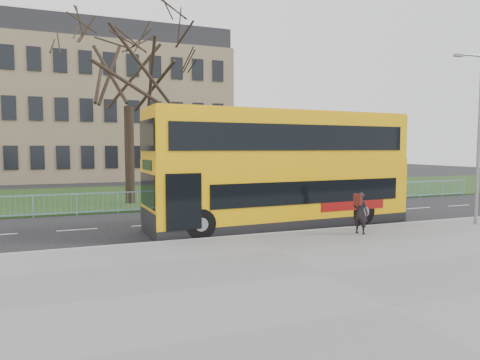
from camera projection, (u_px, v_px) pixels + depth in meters
The scene contains 10 objects.
ground at pixel (234, 231), 17.50m from camera, with size 120.00×120.00×0.00m, color black.
pavement at pixel (321, 275), 11.20m from camera, with size 80.00×10.50×0.12m, color slate.
kerb at pixel (248, 236), 16.05m from camera, with size 80.00×0.20×0.14m, color gray.
grass_verge at pixel (166, 194), 30.83m from camera, with size 80.00×15.40×0.08m, color #193413.
guard_railing at pixel (193, 199), 23.61m from camera, with size 40.00×0.12×1.10m, color #7BAEDB, non-canonical shape.
bare_tree at pixel (128, 88), 25.24m from camera, with size 9.60×9.60×13.72m, color black, non-canonical shape.
civic_building at pixel (85, 116), 47.84m from camera, with size 30.00×15.00×14.00m, color #867355.
yellow_bus at pixel (282, 166), 18.49m from camera, with size 11.77×3.43×4.87m.
pedestrian at pixel (361, 213), 16.24m from camera, with size 0.58×0.38×1.59m, color black.
street_lamp at pixel (478, 133), 18.05m from camera, with size 1.51×0.24×7.14m.
Camera 1 is at (-5.89, -16.26, 3.39)m, focal length 32.00 mm.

